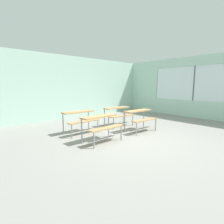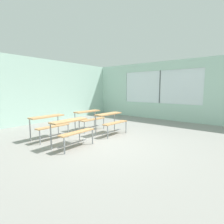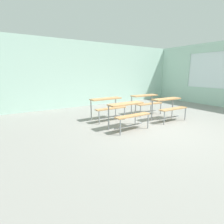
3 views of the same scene
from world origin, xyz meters
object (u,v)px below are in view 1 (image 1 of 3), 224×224
at_px(desk_bench_r0c0, 101,122).
at_px(desk_bench_r1c1, 118,112).
at_px(desk_bench_r0c1, 140,116).
at_px(desk_bench_r1c0, 80,117).

relative_size(desk_bench_r0c0, desk_bench_r1c1, 0.99).
bearing_deg(desk_bench_r1c1, desk_bench_r0c1, -87.42).
bearing_deg(desk_bench_r1c0, desk_bench_r0c0, -91.39).
bearing_deg(desk_bench_r0c0, desk_bench_r0c1, -1.48).
distance_m(desk_bench_r0c1, desk_bench_r1c0, 2.05).
distance_m(desk_bench_r0c0, desk_bench_r1c1, 2.03).
xyz_separation_m(desk_bench_r1c0, desk_bench_r1c1, (1.70, -0.06, 0.00)).
relative_size(desk_bench_r1c0, desk_bench_r1c1, 0.98).
bearing_deg(desk_bench_r0c0, desk_bench_r1c1, 30.96).
height_order(desk_bench_r1c0, desk_bench_r1c1, same).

